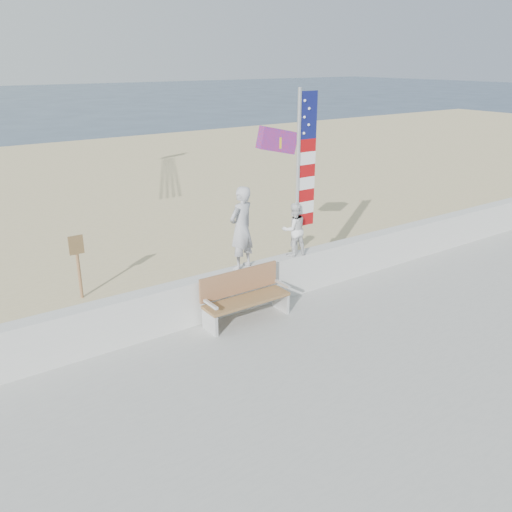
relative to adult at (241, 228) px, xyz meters
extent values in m
plane|color=#283B50|center=(0.02, -2.00, -1.93)|extent=(220.00, 220.00, 0.00)
cube|color=#CEBB89|center=(0.02, 7.00, -1.89)|extent=(90.00, 40.00, 0.08)
cube|color=#AAABA5|center=(0.02, -6.00, -1.80)|extent=(50.00, 12.40, 0.10)
cube|color=silver|center=(0.02, 0.00, -1.30)|extent=(30.00, 0.35, 0.90)
imported|color=#A2A2A8|center=(0.00, 0.00, 0.00)|extent=(0.71, 0.57, 1.70)
imported|color=silver|center=(1.35, 0.00, -0.27)|extent=(0.63, 0.53, 1.16)
cube|color=olive|center=(-0.25, -0.55, -1.31)|extent=(1.80, 0.50, 0.06)
cube|color=#9B6843|center=(-0.25, -0.28, -1.00)|extent=(1.80, 0.05, 0.50)
cube|color=silver|center=(-1.10, -0.55, -1.55)|extent=(0.06, 0.50, 0.40)
cube|color=white|center=(-1.10, -0.60, -1.15)|extent=(0.06, 0.45, 0.05)
cube|color=white|center=(0.60, -0.55, -1.55)|extent=(0.06, 0.50, 0.40)
cube|color=silver|center=(0.60, -0.60, -1.15)|extent=(0.06, 0.45, 0.05)
cylinder|color=silver|center=(1.42, 0.00, 0.90)|extent=(0.08, 0.08, 3.50)
cube|color=#0F1451|center=(1.66, 0.00, 2.10)|extent=(0.44, 0.02, 0.95)
cube|color=#9E0A0C|center=(1.66, 0.00, -0.09)|extent=(0.44, 0.02, 0.26)
cube|color=white|center=(1.66, 0.00, 0.17)|extent=(0.44, 0.02, 0.26)
cube|color=#9E0A0C|center=(1.66, 0.00, 0.44)|extent=(0.44, 0.02, 0.26)
cube|color=white|center=(1.66, 0.00, 0.70)|extent=(0.44, 0.02, 0.26)
cube|color=#9E0A0C|center=(1.66, 0.00, 0.97)|extent=(0.44, 0.02, 0.26)
cube|color=white|center=(1.66, 0.00, 1.23)|extent=(0.44, 0.02, 0.26)
cube|color=#9E0A0C|center=(1.66, 0.00, 1.49)|extent=(0.44, 0.02, 0.26)
sphere|color=white|center=(1.54, -0.02, 1.75)|extent=(0.06, 0.06, 0.06)
sphere|color=white|center=(1.66, -0.02, 1.91)|extent=(0.06, 0.06, 0.06)
sphere|color=white|center=(1.54, -0.02, 2.07)|extent=(0.06, 0.06, 0.06)
sphere|color=white|center=(1.66, -0.02, 2.23)|extent=(0.06, 0.06, 0.06)
sphere|color=white|center=(1.54, -0.02, 2.39)|extent=(0.06, 0.06, 0.06)
cube|color=red|center=(1.97, 1.45, 1.40)|extent=(1.03, 0.40, 0.69)
cube|color=yellow|center=(2.12, 1.45, 1.35)|extent=(0.36, 0.27, 0.26)
cylinder|color=olive|center=(-2.54, 2.66, -1.25)|extent=(0.07, 0.07, 1.20)
cube|color=brown|center=(-2.54, 2.64, -0.60)|extent=(0.32, 0.03, 0.42)
camera|label=1|loc=(-5.68, -8.63, 3.20)|focal=38.00mm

